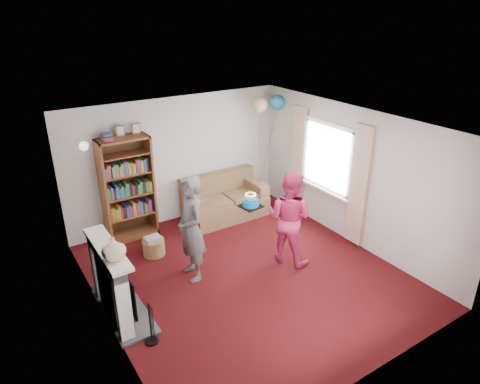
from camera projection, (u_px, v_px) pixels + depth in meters
ground at (247, 275)px, 7.01m from camera, size 5.00×5.00×0.00m
wall_back at (177, 160)px, 8.43m from camera, size 4.50×0.02×2.50m
wall_left at (99, 249)px, 5.38m from camera, size 0.02×5.00×2.50m
wall_right at (353, 176)px, 7.63m from camera, size 0.02×5.00×2.50m
ceiling at (248, 126)px, 6.00m from camera, size 4.50×5.00×0.01m
fireplace at (115, 285)px, 5.91m from camera, size 0.55×1.80×1.12m
window_bay at (327, 169)px, 8.08m from camera, size 0.14×2.02×2.20m
wall_sconce at (84, 146)px, 7.20m from camera, size 0.16×0.23×0.16m
bookcase at (127, 190)px, 7.84m from camera, size 0.92×0.42×2.16m
sofa at (224, 201)px, 8.87m from camera, size 1.65×0.88×0.88m
wicker_basket at (154, 246)px, 7.53m from camera, size 0.39×0.39×0.35m
person_striped at (191, 229)px, 6.64m from camera, size 0.46×0.66×1.74m
person_magenta at (289, 218)px, 7.12m from camera, size 0.90×0.98×1.62m
birthday_cake at (251, 203)px, 6.85m from camera, size 0.32×0.32×0.22m
balloons at (269, 104)px, 8.66m from camera, size 0.78×0.44×1.72m
mantel_vase at (113, 248)px, 5.32m from camera, size 0.32×0.32×0.31m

